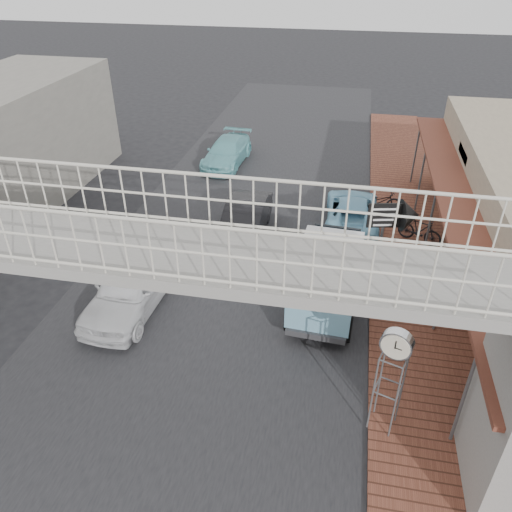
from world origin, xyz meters
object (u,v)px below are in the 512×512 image
at_px(white_hatchback, 131,286).
at_px(arrow_sign, 407,216).
at_px(street_clock, 396,349).
at_px(dark_sedan, 245,221).
at_px(angkot_curb, 352,211).
at_px(angkot_far, 227,152).
at_px(motorcycle_near, 379,202).
at_px(motorcycle_far, 420,230).
at_px(angkot_van, 328,273).

bearing_deg(white_hatchback, arrow_sign, 23.84).
height_order(white_hatchback, street_clock, street_clock).
xyz_separation_m(dark_sedan, angkot_curb, (4.10, 1.79, -0.09)).
relative_size(dark_sedan, angkot_far, 0.98).
xyz_separation_m(motorcycle_near, motorcycle_far, (1.51, -2.26, 0.02)).
relative_size(dark_sedan, angkot_curb, 0.97).
relative_size(angkot_curb, motorcycle_far, 2.57).
bearing_deg(dark_sedan, motorcycle_near, 29.55).
bearing_deg(street_clock, white_hatchback, 175.46).
height_order(angkot_van, motorcycle_near, angkot_van).
distance_m(dark_sedan, angkot_far, 7.70).
xyz_separation_m(white_hatchback, angkot_far, (0.03, 12.31, -0.14)).
bearing_deg(angkot_van, dark_sedan, 135.70).
height_order(angkot_curb, arrow_sign, arrow_sign).
relative_size(white_hatchback, arrow_sign, 1.57).
distance_m(motorcycle_near, arrow_sign, 5.18).
bearing_deg(street_clock, angkot_van, 129.60).
xyz_separation_m(motorcycle_far, arrow_sign, (-0.91, -2.54, 1.83)).
height_order(white_hatchback, angkot_van, angkot_van).
bearing_deg(white_hatchback, angkot_curb, 48.50).
bearing_deg(dark_sedan, motorcycle_far, 5.85).
relative_size(angkot_curb, street_clock, 1.52).
height_order(angkot_curb, angkot_van, angkot_van).
distance_m(white_hatchback, dark_sedan, 5.66).
relative_size(motorcycle_far, arrow_sign, 0.60).
relative_size(angkot_curb, angkot_van, 1.03).
height_order(white_hatchback, arrow_sign, arrow_sign).
distance_m(dark_sedan, motorcycle_far, 6.75).
xyz_separation_m(dark_sedan, angkot_far, (-2.54, 7.27, -0.07)).
xyz_separation_m(angkot_far, arrow_sign, (8.34, -9.09, 1.81)).
bearing_deg(motorcycle_near, angkot_van, 152.32).
height_order(street_clock, arrow_sign, street_clock).
distance_m(angkot_far, motorcycle_far, 11.33).
distance_m(white_hatchback, street_clock, 8.62).
bearing_deg(white_hatchback, motorcycle_far, 34.63).
bearing_deg(angkot_curb, arrow_sign, 113.68).
bearing_deg(arrow_sign, angkot_curb, 102.64).
xyz_separation_m(angkot_van, motorcycle_near, (1.72, 6.87, -0.72)).
height_order(dark_sedan, arrow_sign, arrow_sign).
distance_m(angkot_van, motorcycle_near, 7.12).
bearing_deg(arrow_sign, angkot_van, -150.91).
bearing_deg(angkot_far, motorcycle_near, -25.74).
xyz_separation_m(white_hatchback, street_clock, (7.77, -3.30, 1.76)).
relative_size(angkot_far, motorcycle_far, 2.55).
distance_m(angkot_van, arrow_sign, 3.32).
relative_size(dark_sedan, motorcycle_near, 2.29).
height_order(dark_sedan, angkot_far, dark_sedan).
relative_size(motorcycle_far, street_clock, 0.59).
bearing_deg(angkot_van, white_hatchback, -165.38).
bearing_deg(angkot_far, dark_sedan, -67.49).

